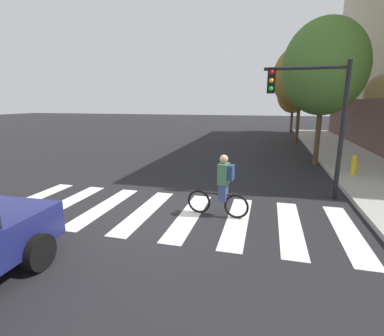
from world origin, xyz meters
The scene contains 8 objects.
ground_plane centered at (0.00, 0.00, 0.00)m, with size 120.00×120.00×0.00m, color black.
crosswalk_stripes centered at (0.32, 0.00, 0.01)m, with size 9.63×3.36×0.01m.
cyclist centered at (1.81, 0.21, 0.84)m, with size 1.71×0.39×1.69m.
traffic_light_near centered at (4.24, 2.55, 2.86)m, with size 2.47×0.28×4.20m.
fire_hydrant centered at (6.34, 5.56, 0.53)m, with size 0.33×0.22×0.78m.
street_tree_near centered at (5.25, 7.97, 4.55)m, with size 3.79×3.79×6.74m.
street_tree_mid centered at (4.96, 15.19, 4.69)m, with size 3.91×3.91×6.95m.
street_tree_far centered at (5.12, 23.31, 3.67)m, with size 3.06×3.06×5.44m.
Camera 1 is at (2.89, -7.01, 3.02)m, focal length 26.81 mm.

